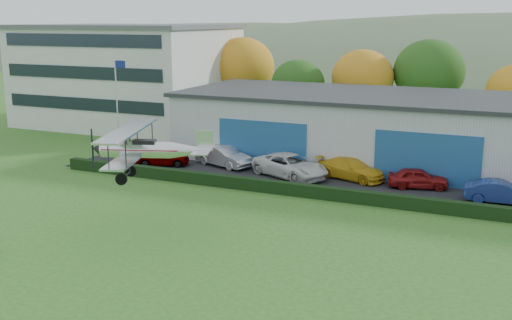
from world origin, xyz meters
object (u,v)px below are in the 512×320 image
at_px(office_block, 129,74).
at_px(car_0, 162,156).
at_px(car_2, 290,166).
at_px(hangar, 439,132).
at_px(car_3, 351,169).
at_px(car_1, 224,156).
at_px(flagpole, 118,96).
at_px(car_5, 501,192).
at_px(car_4, 418,178).
at_px(biplane, 146,148).

height_order(office_block, car_0, office_block).
relative_size(office_block, car_2, 3.54).
distance_m(hangar, car_3, 8.43).
bearing_deg(car_1, office_block, 71.83).
bearing_deg(car_3, flagpole, 105.69).
bearing_deg(car_0, flagpole, 46.14).
height_order(car_2, car_5, car_2).
relative_size(hangar, car_1, 8.55).
distance_m(hangar, car_5, 9.90).
height_order(flagpole, car_0, flagpole).
bearing_deg(car_1, car_0, 129.18).
bearing_deg(car_3, car_4, -78.81).
bearing_deg(biplane, flagpole, 111.90).
xyz_separation_m(hangar, car_1, (-14.85, -6.71, -1.82)).
relative_size(hangar, car_3, 8.18).
xyz_separation_m(flagpole, car_0, (5.57, -2.38, -4.02)).
bearing_deg(hangar, car_5, -60.31).
bearing_deg(office_block, car_4, -23.25).
distance_m(car_0, car_2, 10.26).
relative_size(hangar, flagpole, 5.08).
relative_size(car_0, car_1, 0.88).
bearing_deg(office_block, flagpole, -58.03).
relative_size(hangar, car_0, 9.72).
bearing_deg(hangar, flagpole, -166.49).
relative_size(car_0, car_2, 0.72).
bearing_deg(car_3, office_block, 81.44).
bearing_deg(hangar, car_2, -139.74).
xyz_separation_m(flagpole, car_3, (19.88, -0.54, -4.01)).
bearing_deg(office_block, biplane, -53.25).
bearing_deg(car_0, car_4, -106.72).
relative_size(flagpole, car_4, 2.03).
xyz_separation_m(car_3, biplane, (-7.21, -14.29, 3.66)).
bearing_deg(car_4, car_0, 79.13).
height_order(car_0, car_2, car_2).
xyz_separation_m(flagpole, biplane, (12.67, -14.83, -0.36)).
xyz_separation_m(car_2, car_5, (13.90, -0.75, -0.12)).
bearing_deg(car_0, car_5, -110.95).
bearing_deg(biplane, car_4, 30.62).
height_order(office_block, biplane, office_block).
relative_size(hangar, car_2, 6.97).
bearing_deg(car_3, car_0, 114.56).
bearing_deg(hangar, office_block, 167.99).
xyz_separation_m(car_0, car_4, (19.00, 1.34, -0.04)).
bearing_deg(car_1, hangar, -46.74).
bearing_deg(car_5, hangar, 24.87).
distance_m(car_0, car_1, 4.76).
height_order(hangar, car_4, hangar).
distance_m(car_5, biplane, 21.37).
relative_size(car_4, car_5, 0.94).
height_order(hangar, car_1, hangar).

